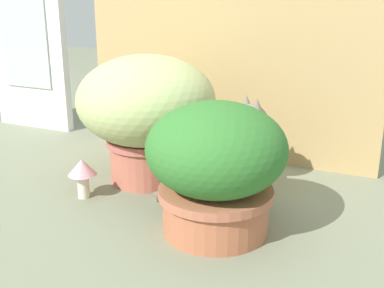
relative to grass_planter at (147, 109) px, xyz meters
The scene contains 7 objects.
ground_plane 0.30m from the grass_planter, 51.97° to the right, with size 6.00×6.00×0.00m, color gray.
cardboard_backdrop 0.39m from the grass_planter, 65.58° to the left, with size 1.13×0.03×0.75m, color tan.
window_panel_white 0.89m from the grass_planter, 155.86° to the left, with size 0.40×0.05×0.83m.
grass_planter is the anchor object (origin of this frame).
leafy_planter 0.43m from the grass_planter, 35.76° to the right, with size 0.37×0.37×0.36m.
cat 0.30m from the grass_planter, ahead, with size 0.33×0.32×0.32m.
mushroom_ornament_pink 0.29m from the grass_planter, 117.18° to the right, with size 0.09×0.09×0.13m.
Camera 1 is at (0.68, -1.24, 0.64)m, focal length 46.11 mm.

